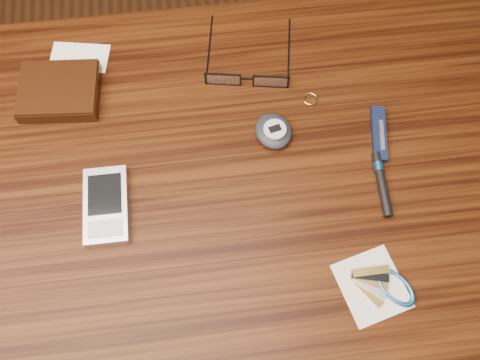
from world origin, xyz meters
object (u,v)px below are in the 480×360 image
at_px(desk, 214,227).
at_px(pda_phone, 106,205).
at_px(eyeglasses, 247,77).
at_px(pedometer, 273,131).
at_px(notepad_keys, 383,286).
at_px(wallet_and_card, 60,90).
at_px(pocket_knife, 379,134).

xyz_separation_m(desk, pda_phone, (-0.14, 0.01, 0.11)).
height_order(eyeglasses, pda_phone, eyeglasses).
bearing_deg(pedometer, notepad_keys, -65.26).
relative_size(wallet_and_card, notepad_keys, 1.37).
relative_size(eyeglasses, pda_phone, 1.36).
relative_size(desk, eyeglasses, 6.57).
bearing_deg(desk, wallet_and_card, 135.63).
bearing_deg(wallet_and_card, notepad_keys, -39.44).
bearing_deg(pocket_knife, notepad_keys, -101.09).
distance_m(desk, pedometer, 0.18).
distance_m(pedometer, pocket_knife, 0.15).
bearing_deg(notepad_keys, pda_phone, 156.69).
xyz_separation_m(pda_phone, pedometer, (0.25, 0.09, 0.00)).
height_order(pedometer, notepad_keys, pedometer).
height_order(pda_phone, pedometer, pedometer).
xyz_separation_m(pda_phone, pocket_knife, (0.40, 0.07, -0.00)).
height_order(wallet_and_card, pocket_knife, wallet_and_card).
bearing_deg(desk, notepad_keys, -33.81).
relative_size(desk, wallet_and_card, 6.46).
xyz_separation_m(wallet_and_card, notepad_keys, (0.42, -0.35, -0.01)).
height_order(wallet_and_card, eyeglasses, eyeglasses).
distance_m(wallet_and_card, pocket_knife, 0.48).
relative_size(eyeglasses, pocket_knife, 1.68).
bearing_deg(notepad_keys, desk, 146.19).
height_order(wallet_and_card, notepad_keys, wallet_and_card).
relative_size(wallet_and_card, pocket_knife, 1.71).
distance_m(pda_phone, pedometer, 0.26).
xyz_separation_m(wallet_and_card, pda_phone, (0.06, -0.19, -0.00)).
distance_m(wallet_and_card, pedometer, 0.33).
relative_size(pda_phone, pocket_knife, 1.23).
height_order(pda_phone, notepad_keys, pda_phone).
distance_m(wallet_and_card, notepad_keys, 0.54).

